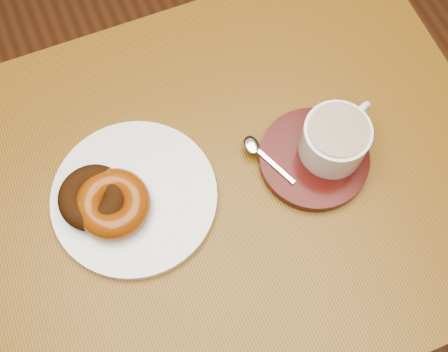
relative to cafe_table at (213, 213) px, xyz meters
name	(u,v)px	position (x,y,z in m)	size (l,w,h in m)	color
ground	(155,202)	(-0.07, 0.32, -0.69)	(6.00, 6.00, 0.00)	#58301B
cafe_table	(213,213)	(0.00, 0.00, 0.00)	(0.89, 0.68, 0.82)	brown
donut_plate	(134,197)	(-0.11, 0.03, 0.14)	(0.24, 0.24, 0.01)	white
donut_cinnamon	(93,198)	(-0.17, 0.04, 0.16)	(0.10, 0.10, 0.04)	black
donut_caramel	(113,204)	(-0.14, 0.02, 0.17)	(0.13, 0.13, 0.04)	#823F0E
saucer	(314,159)	(0.16, -0.02, 0.14)	(0.17, 0.17, 0.02)	#3A0A07
coffee_cup	(335,139)	(0.19, -0.02, 0.18)	(0.12, 0.10, 0.07)	white
teaspoon	(256,149)	(0.08, 0.02, 0.15)	(0.05, 0.10, 0.01)	silver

